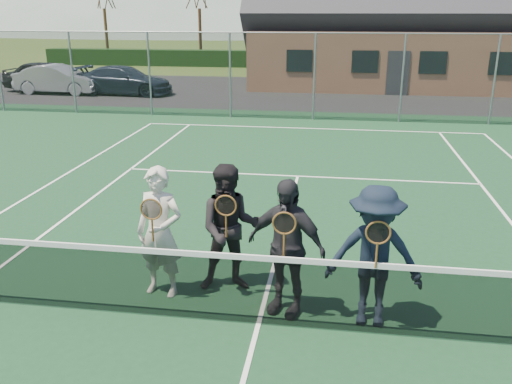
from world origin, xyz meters
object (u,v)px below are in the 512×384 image
player_a (160,232)px  player_b (230,228)px  player_d (374,257)px  car_a (49,76)px  tennis_net (259,287)px  car_b (59,79)px  clubhouse (405,5)px  car_c (125,80)px  player_c (286,247)px

player_a → player_b: (0.91, 0.28, -0.00)m
player_a → player_d: bearing=-7.0°
car_a → player_b: player_b is taller
tennis_net → player_b: (-0.52, 0.88, 0.38)m
player_b → car_a: bearing=124.7°
car_b → clubhouse: 17.44m
player_b → player_d: (1.89, -0.62, -0.00)m
car_c → tennis_net: bearing=-150.6°
tennis_net → car_c: bearing=116.0°
car_b → tennis_net: 21.82m
car_b → player_d: size_ratio=2.24×
car_c → player_c: player_c is taller
car_c → player_a: (7.54, -17.80, 0.28)m
clubhouse → player_a: 24.21m
car_b → player_b: size_ratio=2.24×
car_a → tennis_net: size_ratio=0.37×
player_b → player_c: size_ratio=1.00×
player_a → car_a: bearing=122.3°
car_a → player_b: size_ratio=2.38×
player_c → player_a: bearing=172.7°
tennis_net → player_c: size_ratio=6.49×
player_b → player_d: size_ratio=1.00×
car_c → player_d: bearing=-146.9°
player_d → car_b: bearing=127.0°
player_b → player_d: 1.99m
car_c → tennis_net: size_ratio=0.38×
tennis_net → player_a: size_ratio=6.49×
tennis_net → car_a: bearing=124.5°
car_b → player_d: 22.40m
car_b → player_d: player_d is taller
player_c → player_d: bearing=-6.6°
clubhouse → player_a: size_ratio=8.67×
player_a → player_d: (2.79, -0.34, -0.00)m
tennis_net → player_b: size_ratio=6.49×
clubhouse → player_c: (-3.71, -23.62, -3.07)m
car_c → player_a: 19.34m
player_a → car_c: bearing=113.0°
car_c → player_d: player_d is taller
player_b → player_a: bearing=-163.1°
player_c → tennis_net: bearing=-127.3°
clubhouse → player_c: clubhouse is taller
car_a → player_c: size_ratio=2.38×
car_a → car_b: size_ratio=1.06×
tennis_net → player_d: size_ratio=6.49×
car_a → car_c: car_a is taller
player_a → player_b: 0.95m
car_b → tennis_net: size_ratio=0.35×
tennis_net → player_d: 1.45m
car_c → car_a: bearing=87.1°
player_b → player_c: 0.95m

